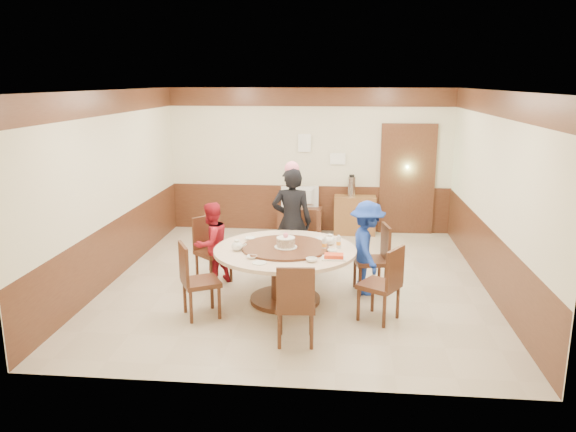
# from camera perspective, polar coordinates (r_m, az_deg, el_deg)

# --- Properties ---
(room) EXTENTS (6.00, 6.04, 2.84)m
(room) POSITION_cam_1_polar(r_m,az_deg,el_deg) (8.19, 1.02, 0.51)
(room) COLOR #C0B09A
(room) RESTS_ON ground
(banquet_table) EXTENTS (1.90, 1.90, 0.78)m
(banquet_table) POSITION_cam_1_polar(r_m,az_deg,el_deg) (7.57, -0.29, -4.89)
(banquet_table) COLOR #492616
(banquet_table) RESTS_ON ground
(chair_0) EXTENTS (0.52, 0.51, 0.97)m
(chair_0) POSITION_cam_1_polar(r_m,az_deg,el_deg) (8.08, 8.50, -5.52)
(chair_0) COLOR #492616
(chair_0) RESTS_ON ground
(chair_1) EXTENTS (0.45, 0.46, 0.97)m
(chair_1) POSITION_cam_1_polar(r_m,az_deg,el_deg) (8.77, 1.50, -3.83)
(chair_1) COLOR #492616
(chair_1) RESTS_ON ground
(chair_2) EXTENTS (0.62, 0.62, 0.97)m
(chair_2) POSITION_cam_1_polar(r_m,az_deg,el_deg) (8.47, -7.64, -4.60)
(chair_2) COLOR #492616
(chair_2) RESTS_ON ground
(chair_3) EXTENTS (0.60, 0.59, 0.97)m
(chair_3) POSITION_cam_1_polar(r_m,az_deg,el_deg) (7.27, -8.96, -7.77)
(chair_3) COLOR #492616
(chair_3) RESTS_ON ground
(chair_4) EXTENTS (0.47, 0.48, 0.97)m
(chair_4) POSITION_cam_1_polar(r_m,az_deg,el_deg) (6.49, 0.78, -10.31)
(chair_4) COLOR #492616
(chair_4) RESTS_ON ground
(chair_5) EXTENTS (0.61, 0.61, 0.97)m
(chair_5) POSITION_cam_1_polar(r_m,az_deg,el_deg) (7.16, 9.34, -8.11)
(chair_5) COLOR #492616
(chair_5) RESTS_ON ground
(person_standing) EXTENTS (0.62, 0.41, 1.68)m
(person_standing) POSITION_cam_1_polar(r_m,az_deg,el_deg) (8.53, 0.39, -0.61)
(person_standing) COLOR black
(person_standing) RESTS_ON ground
(person_red) EXTENTS (0.73, 0.76, 1.23)m
(person_red) POSITION_cam_1_polar(r_m,az_deg,el_deg) (8.26, -7.78, -2.83)
(person_red) COLOR #A51623
(person_red) RESTS_ON ground
(person_blue) EXTENTS (0.61, 0.92, 1.33)m
(person_blue) POSITION_cam_1_polar(r_m,az_deg,el_deg) (7.89, 8.03, -3.24)
(person_blue) COLOR #18359A
(person_blue) RESTS_ON ground
(birthday_cake) EXTENTS (0.30, 0.30, 0.20)m
(birthday_cake) POSITION_cam_1_polar(r_m,az_deg,el_deg) (7.43, -0.23, -2.68)
(birthday_cake) COLOR white
(birthday_cake) RESTS_ON banquet_table
(teapot_left) EXTENTS (0.17, 0.15, 0.13)m
(teapot_left) POSITION_cam_1_polar(r_m,az_deg,el_deg) (7.43, -5.20, -3.07)
(teapot_left) COLOR white
(teapot_left) RESTS_ON banquet_table
(teapot_right) EXTENTS (0.17, 0.15, 0.13)m
(teapot_right) POSITION_cam_1_polar(r_m,az_deg,el_deg) (7.68, 4.29, -2.49)
(teapot_right) COLOR white
(teapot_right) RESTS_ON banquet_table
(bowl_0) EXTENTS (0.15, 0.15, 0.04)m
(bowl_0) POSITION_cam_1_polar(r_m,az_deg,el_deg) (7.91, -3.86, -2.31)
(bowl_0) COLOR white
(bowl_0) RESTS_ON banquet_table
(bowl_1) EXTENTS (0.15, 0.15, 0.05)m
(bowl_1) POSITION_cam_1_polar(r_m,az_deg,el_deg) (6.97, 2.41, -4.48)
(bowl_1) COLOR white
(bowl_1) RESTS_ON banquet_table
(bowl_2) EXTENTS (0.13, 0.13, 0.03)m
(bowl_2) POSITION_cam_1_polar(r_m,az_deg,el_deg) (7.11, -3.70, -4.18)
(bowl_2) COLOR white
(bowl_2) RESTS_ON banquet_table
(bowl_3) EXTENTS (0.13, 0.13, 0.04)m
(bowl_3) POSITION_cam_1_polar(r_m,az_deg,el_deg) (7.35, 4.53, -3.56)
(bowl_3) COLOR white
(bowl_3) RESTS_ON banquet_table
(saucer_near) EXTENTS (0.18, 0.18, 0.01)m
(saucer_near) POSITION_cam_1_polar(r_m,az_deg,el_deg) (6.91, -2.91, -4.77)
(saucer_near) COLOR white
(saucer_near) RESTS_ON banquet_table
(saucer_far) EXTENTS (0.18, 0.18, 0.01)m
(saucer_far) POSITION_cam_1_polar(r_m,az_deg,el_deg) (7.95, 3.30, -2.31)
(saucer_far) COLOR white
(saucer_far) RESTS_ON banquet_table
(shrimp_platter) EXTENTS (0.30, 0.20, 0.06)m
(shrimp_platter) POSITION_cam_1_polar(r_m,az_deg,el_deg) (7.09, 4.68, -4.15)
(shrimp_platter) COLOR white
(shrimp_platter) RESTS_ON banquet_table
(bottle_0) EXTENTS (0.06, 0.06, 0.16)m
(bottle_0) POSITION_cam_1_polar(r_m,az_deg,el_deg) (7.42, 3.71, -2.89)
(bottle_0) COLOR silver
(bottle_0) RESTS_ON banquet_table
(bottle_1) EXTENTS (0.06, 0.06, 0.16)m
(bottle_1) POSITION_cam_1_polar(r_m,az_deg,el_deg) (7.52, 5.17, -2.69)
(bottle_1) COLOR silver
(bottle_1) RESTS_ON banquet_table
(tv_stand) EXTENTS (0.85, 0.45, 0.50)m
(tv_stand) POSITION_cam_1_polar(r_m,az_deg,el_deg) (11.05, 1.23, -0.45)
(tv_stand) COLOR #492616
(tv_stand) RESTS_ON ground
(television) EXTENTS (0.74, 0.21, 0.42)m
(television) POSITION_cam_1_polar(r_m,az_deg,el_deg) (10.94, 1.24, 1.90)
(television) COLOR gray
(television) RESTS_ON tv_stand
(side_cabinet) EXTENTS (0.80, 0.40, 0.75)m
(side_cabinet) POSITION_cam_1_polar(r_m,az_deg,el_deg) (11.02, 6.79, 0.10)
(side_cabinet) COLOR brown
(side_cabinet) RESTS_ON ground
(thermos) EXTENTS (0.15, 0.15, 0.38)m
(thermos) POSITION_cam_1_polar(r_m,az_deg,el_deg) (10.90, 6.48, 2.99)
(thermos) COLOR silver
(thermos) RESTS_ON side_cabinet
(notice_left) EXTENTS (0.25, 0.00, 0.35)m
(notice_left) POSITION_cam_1_polar(r_m,az_deg,el_deg) (10.98, 1.68, 7.42)
(notice_left) COLOR white
(notice_left) RESTS_ON room
(notice_right) EXTENTS (0.30, 0.00, 0.22)m
(notice_right) POSITION_cam_1_polar(r_m,az_deg,el_deg) (10.99, 5.07, 5.81)
(notice_right) COLOR white
(notice_right) RESTS_ON room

